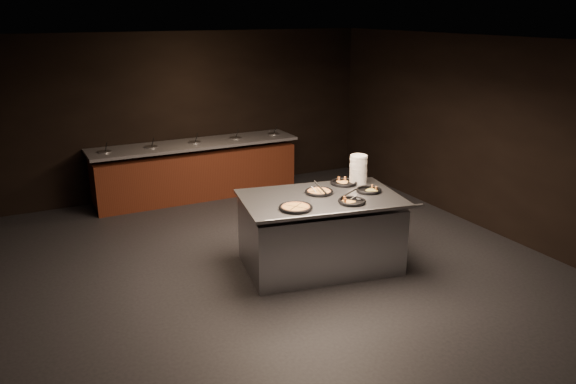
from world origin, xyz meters
name	(u,v)px	position (x,y,z in m)	size (l,w,h in m)	color
room	(285,166)	(0.00, 0.00, 1.45)	(7.02, 8.02, 2.92)	black
salad_bar	(197,173)	(0.00, 3.56, 0.44)	(3.70, 0.83, 1.18)	#4E2012
serving_counter	(320,234)	(0.53, 0.02, 0.46)	(2.21, 1.63, 0.97)	silver
plate_stack	(358,169)	(1.31, 0.35, 1.16)	(0.24, 0.24, 0.38)	white
pan_veggie_whole	(296,207)	(0.03, -0.24, 0.99)	(0.41, 0.41, 0.04)	black
pan_cheese_whole	(319,192)	(0.59, 0.17, 0.99)	(0.37, 0.37, 0.04)	black
pan_cheese_slices_a	(344,183)	(1.09, 0.37, 0.99)	(0.37, 0.37, 0.04)	black
pan_cheese_slices_b	(352,201)	(0.76, -0.35, 0.99)	(0.35, 0.35, 0.04)	black
pan_veggie_slices	(369,190)	(1.20, -0.07, 0.99)	(0.34, 0.34, 0.04)	black
server_left	(317,188)	(0.53, 0.12, 1.05)	(0.20, 0.34, 0.18)	silver
server_right	(352,195)	(0.81, -0.27, 1.04)	(0.31, 0.16, 0.15)	silver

